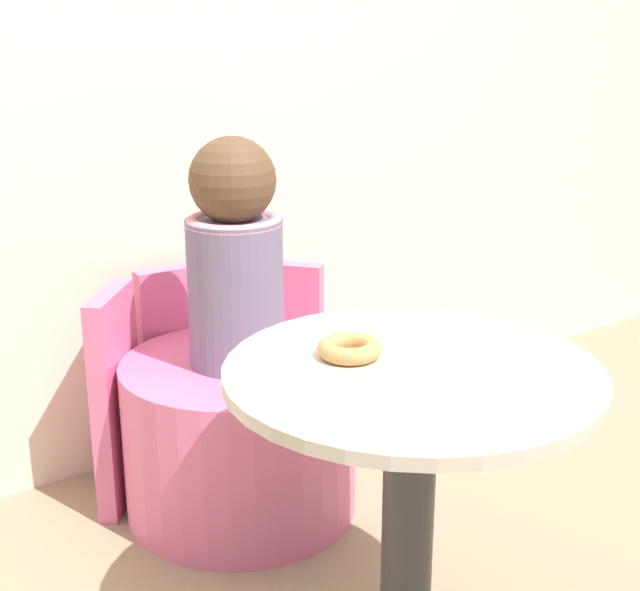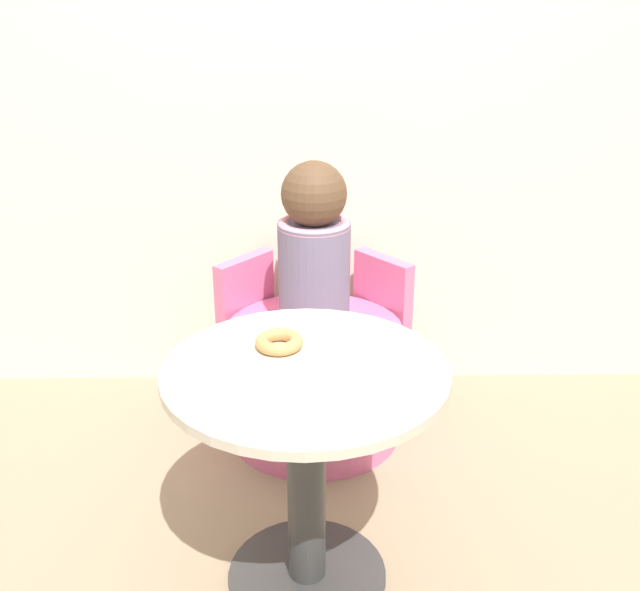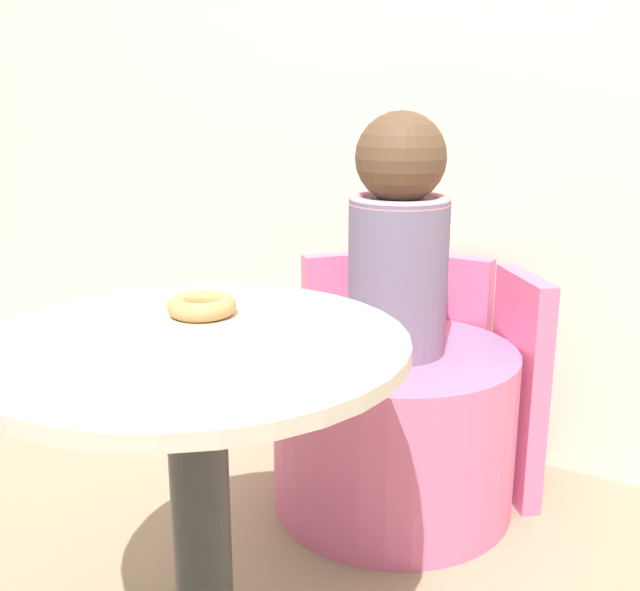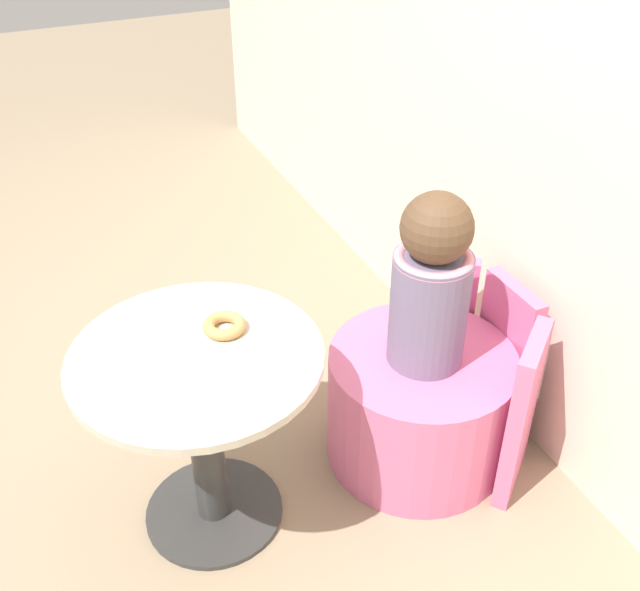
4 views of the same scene
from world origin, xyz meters
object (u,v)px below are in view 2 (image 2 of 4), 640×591
Objects in this scene: tub_chair at (315,381)px; child_figure at (314,250)px; donut at (279,342)px; round_table at (306,437)px.

tub_chair is 1.06× the size of child_figure.
donut is (-0.09, -0.61, -0.03)m from child_figure.
child_figure is (0.03, 0.71, 0.24)m from round_table.
round_table is at bearing -57.56° from donut.
tub_chair is at bearing 87.92° from round_table.
round_table is 1.15× the size of tub_chair.
round_table is 5.76× the size of donut.
tub_chair is (0.03, 0.71, -0.24)m from round_table.
donut is (-0.07, 0.10, 0.21)m from round_table.
round_table is 0.25m from donut.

